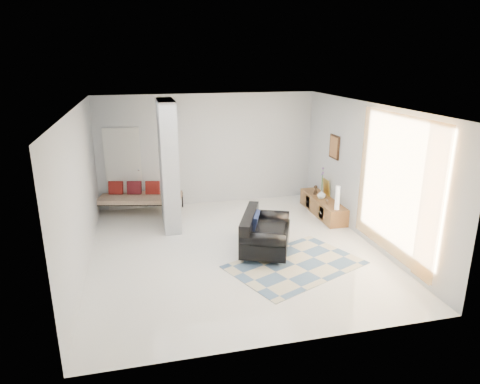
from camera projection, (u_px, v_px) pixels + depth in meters
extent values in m
plane|color=white|center=(234.00, 250.00, 8.46)|extent=(6.00, 6.00, 0.00)
plane|color=white|center=(234.00, 106.00, 7.62)|extent=(6.00, 6.00, 0.00)
plane|color=silver|center=(208.00, 150.00, 10.82)|extent=(6.00, 0.00, 6.00)
plane|color=silver|center=(287.00, 248.00, 5.26)|extent=(6.00, 0.00, 6.00)
plane|color=silver|center=(80.00, 192.00, 7.43)|extent=(0.00, 6.00, 6.00)
plane|color=silver|center=(366.00, 173.00, 8.65)|extent=(0.00, 6.00, 6.00)
cube|color=#B0B4B7|center=(169.00, 165.00, 9.28)|extent=(0.35, 1.20, 2.80)
cube|color=silver|center=(124.00, 170.00, 10.43)|extent=(0.85, 0.06, 2.04)
plane|color=#FFAC43|center=(396.00, 187.00, 7.55)|extent=(0.00, 2.55, 2.55)
cube|color=#331C0E|center=(334.00, 147.00, 9.92)|extent=(0.04, 0.45, 0.55)
cube|color=brown|center=(323.00, 206.00, 10.31)|extent=(0.45, 1.84, 0.40)
cube|color=#331C0E|center=(321.00, 213.00, 9.88)|extent=(0.02, 0.25, 0.28)
cube|color=#331C0E|center=(308.00, 202.00, 10.64)|extent=(0.02, 0.25, 0.28)
cube|color=gold|center=(326.00, 187.00, 10.47)|extent=(0.09, 0.32, 0.40)
cube|color=silver|center=(327.00, 202.00, 9.83)|extent=(0.04, 0.10, 0.12)
cylinder|color=silver|center=(245.00, 260.00, 7.91)|extent=(0.05, 0.05, 0.10)
cylinder|color=silver|center=(253.00, 235.00, 9.04)|extent=(0.05, 0.05, 0.10)
cylinder|color=silver|center=(281.00, 263.00, 7.81)|extent=(0.05, 0.05, 0.10)
cylinder|color=silver|center=(284.00, 237.00, 8.94)|extent=(0.05, 0.05, 0.10)
cube|color=black|center=(266.00, 238.00, 8.37)|extent=(1.35, 1.66, 0.30)
cube|color=black|center=(249.00, 222.00, 8.32)|extent=(0.73, 1.41, 0.36)
cylinder|color=black|center=(263.00, 240.00, 7.73)|extent=(0.87, 0.57, 0.28)
cylinder|color=black|center=(269.00, 217.00, 8.86)|extent=(0.87, 0.57, 0.28)
cube|color=black|center=(255.00, 221.00, 8.29)|extent=(0.33, 0.54, 0.31)
cylinder|color=black|center=(96.00, 211.00, 10.01)|extent=(0.04, 0.04, 0.40)
cylinder|color=black|center=(178.00, 211.00, 10.03)|extent=(0.04, 0.04, 0.40)
cylinder|color=black|center=(106.00, 200.00, 10.77)|extent=(0.04, 0.04, 0.40)
cylinder|color=black|center=(182.00, 200.00, 10.79)|extent=(0.04, 0.04, 0.40)
cube|color=beige|center=(141.00, 198.00, 10.35)|extent=(2.07, 1.23, 0.12)
cube|color=maroon|center=(116.00, 188.00, 10.42)|extent=(0.37, 0.24, 0.33)
cube|color=maroon|center=(134.00, 188.00, 10.43)|extent=(0.37, 0.24, 0.33)
cube|color=maroon|center=(153.00, 188.00, 10.43)|extent=(0.37, 0.24, 0.33)
cube|color=#C2B894|center=(295.00, 265.00, 7.83)|extent=(2.75, 2.35, 0.01)
cylinder|color=beige|center=(337.00, 198.00, 9.45)|extent=(0.10, 0.10, 0.54)
imported|color=silver|center=(321.00, 194.00, 10.22)|extent=(0.22, 0.22, 0.21)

